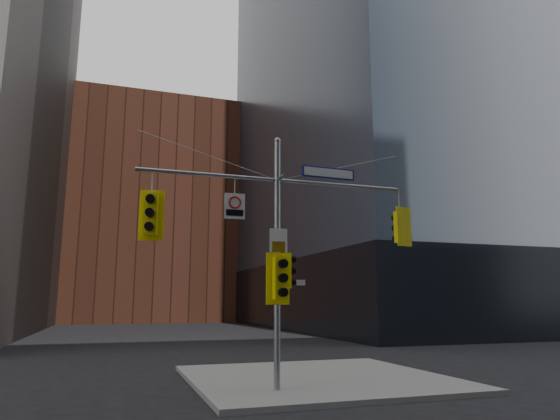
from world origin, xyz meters
TOP-DOWN VIEW (x-y plane):
  - ground at (0.00, 0.00)m, footprint 160.00×160.00m
  - sidewalk_corner at (2.00, 4.00)m, footprint 8.00×8.00m
  - podium_ne at (28.00, 32.00)m, footprint 36.40×36.40m
  - brick_midrise at (0.00, 58.00)m, footprint 26.00×20.00m
  - signal_assembly at (0.00, 1.99)m, footprint 8.00×0.80m
  - traffic_light_west_arm at (-3.54, 2.01)m, footprint 0.65×0.58m
  - traffic_light_east_arm at (4.05, 1.99)m, footprint 0.58×0.53m
  - traffic_light_pole_side at (0.32, 1.99)m, footprint 0.41×0.35m
  - traffic_light_pole_front at (-0.00, 1.73)m, footprint 0.69×0.55m
  - street_sign_blade at (1.64, 2.00)m, footprint 1.73×0.11m
  - regulatory_sign_arm at (-1.27, 1.97)m, footprint 0.58×0.08m
  - regulatory_sign_pole at (0.00, 1.88)m, footprint 0.51×0.07m
  - street_blade_ew at (0.45, 2.00)m, footprint 0.80×0.06m
  - street_blade_ns at (0.00, 2.45)m, footprint 0.10×0.72m

SIDE VIEW (x-z plane):
  - ground at x=0.00m, z-range 0.00..0.00m
  - sidewalk_corner at x=2.00m, z-range 0.00..0.15m
  - street_blade_ns at x=0.00m, z-range 2.65..2.79m
  - podium_ne at x=28.00m, z-range 0.00..6.00m
  - street_blade_ew at x=0.45m, z-range 2.96..3.12m
  - traffic_light_pole_front at x=0.00m, z-range 2.42..3.86m
  - traffic_light_pole_side at x=0.32m, z-range 2.88..3.87m
  - regulatory_sign_pole at x=0.00m, z-range 3.86..4.53m
  - signal_assembly at x=0.00m, z-range 0.77..8.07m
  - traffic_light_west_arm at x=-3.54m, z-range 4.11..5.49m
  - traffic_light_east_arm at x=4.05m, z-range 4.19..5.41m
  - regulatory_sign_arm at x=-1.27m, z-range 4.81..5.54m
  - street_sign_blade at x=1.64m, z-range 6.18..6.52m
  - brick_midrise at x=0.00m, z-range 0.00..28.00m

